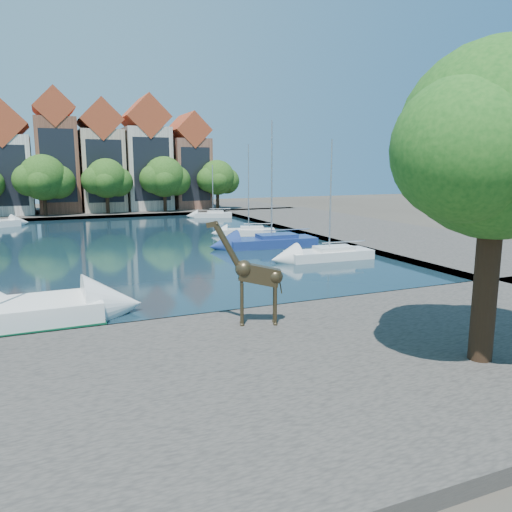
{
  "coord_description": "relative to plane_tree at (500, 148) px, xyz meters",
  "views": [
    {
      "loc": [
        -6.07,
        -21.07,
        7.15
      ],
      "look_at": [
        2.63,
        -0.54,
        3.06
      ],
      "focal_mm": 35.0,
      "sensor_mm": 36.0,
      "label": 1
    }
  ],
  "objects": [
    {
      "name": "plane_tree",
      "position": [
        0.0,
        0.0,
        0.0
      ],
      "size": [
        8.32,
        6.4,
        10.62
      ],
      "color": "#332114",
      "rests_on": "near_quay"
    },
    {
      "name": "townhouse_east_mid",
      "position": [
        0.88,
        64.99,
        0.43
      ],
      "size": [
        6.43,
        9.18,
        16.65
      ],
      "color": "beige",
      "rests_on": "far_quay"
    },
    {
      "name": "right_quay",
      "position": [
        17.38,
        33.01,
        -7.42
      ],
      "size": [
        14.0,
        52.0,
        0.5
      ],
      "primitive_type": "cube",
      "color": "#47433E",
      "rests_on": "ground"
    },
    {
      "name": "far_tree_east",
      "position": [
        2.49,
        59.5,
        -2.43
      ],
      "size": [
        7.54,
        5.8,
        7.84
      ],
      "color": "#332114",
      "rests_on": "far_quay"
    },
    {
      "name": "near_quay",
      "position": [
        -7.62,
        2.01,
        -7.42
      ],
      "size": [
        50.0,
        14.0,
        0.5
      ],
      "primitive_type": "cube",
      "color": "#47433E",
      "rests_on": "ground"
    },
    {
      "name": "sailboat_right_b",
      "position": [
        4.38,
        27.08,
        -7.01
      ],
      "size": [
        7.92,
        3.21,
        10.71
      ],
      "color": "navy",
      "rests_on": "water_basin"
    },
    {
      "name": "giraffe_statue",
      "position": [
        -5.87,
        6.62,
        -5.01
      ],
      "size": [
        3.01,
        1.29,
        4.41
      ],
      "color": "#382E1C",
      "rests_on": "near_quay"
    },
    {
      "name": "townhouse_east_end",
      "position": [
        7.38,
        64.99,
        -0.56
      ],
      "size": [
        5.44,
        9.18,
        14.43
      ],
      "color": "brown",
      "rests_on": "far_quay"
    },
    {
      "name": "townhouse_east_inner",
      "position": [
        -5.62,
        64.99,
        0.06
      ],
      "size": [
        5.94,
        9.18,
        15.79
      ],
      "color": "tan",
      "rests_on": "far_quay"
    },
    {
      "name": "sailboat_right_d",
      "position": [
        7.38,
        52.6,
        -7.12
      ],
      "size": [
        5.34,
        3.22,
        7.05
      ],
      "color": "silver",
      "rests_on": "water_basin"
    },
    {
      "name": "townhouse_west_inner",
      "position": [
        -18.12,
        64.99,
        -0.32
      ],
      "size": [
        6.43,
        9.18,
        15.15
      ],
      "color": "silver",
      "rests_on": "far_quay"
    },
    {
      "name": "sailboat_right_c",
      "position": [
        5.26,
        34.53,
        -7.1
      ],
      "size": [
        5.63,
        3.54,
        9.06
      ],
      "color": "silver",
      "rests_on": "water_basin"
    },
    {
      "name": "far_tree_far_east",
      "position": [
        10.48,
        59.5,
        -2.6
      ],
      "size": [
        6.76,
        5.2,
        7.36
      ],
      "color": "#332114",
      "rests_on": "far_quay"
    },
    {
      "name": "townhouse_center",
      "position": [
        -11.62,
        64.99,
        0.69
      ],
      "size": [
        5.44,
        9.18,
        16.93
      ],
      "color": "brown",
      "rests_on": "far_quay"
    },
    {
      "name": "far_tree_mid_east",
      "position": [
        -5.52,
        59.5,
        -2.54
      ],
      "size": [
        7.02,
        5.4,
        7.52
      ],
      "color": "#332114",
      "rests_on": "far_quay"
    },
    {
      "name": "water_basin",
      "position": [
        -7.62,
        33.01,
        -7.63
      ],
      "size": [
        38.0,
        50.0,
        0.08
      ],
      "primitive_type": "cube",
      "color": "black",
      "rests_on": "ground"
    },
    {
      "name": "sailboat_right_a",
      "position": [
        5.95,
        20.02,
        -7.08
      ],
      "size": [
        6.69,
        2.63,
        8.9
      ],
      "color": "silver",
      "rests_on": "water_basin"
    },
    {
      "name": "far_tree_mid_west",
      "position": [
        -13.51,
        59.5,
        -2.38
      ],
      "size": [
        7.8,
        6.0,
        8.0
      ],
      "color": "#332114",
      "rests_on": "far_quay"
    },
    {
      "name": "ground",
      "position": [
        -7.62,
        9.01,
        -7.67
      ],
      "size": [
        160.0,
        160.0,
        0.0
      ],
      "primitive_type": "plane",
      "color": "#38332B",
      "rests_on": "ground"
    },
    {
      "name": "far_quay",
      "position": [
        -7.62,
        65.01,
        -7.42
      ],
      "size": [
        60.0,
        16.0,
        0.5
      ],
      "primitive_type": "cube",
      "color": "#47433E",
      "rests_on": "ground"
    }
  ]
}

